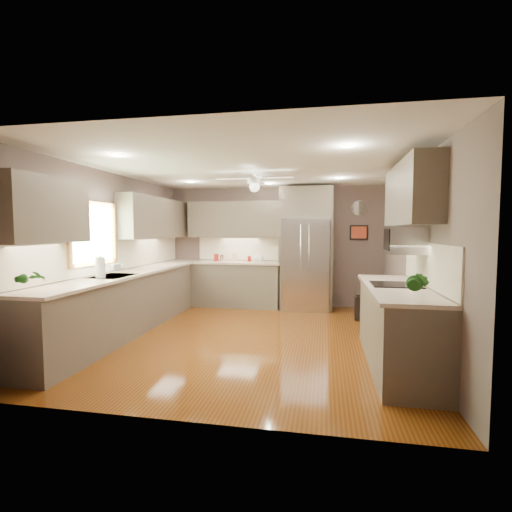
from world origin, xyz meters
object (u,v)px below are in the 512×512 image
(soap_bottle, at_px, (116,267))
(potted_plant_right, at_px, (418,283))
(microwave, at_px, (404,240))
(canister_d, at_px, (249,259))
(stool, at_px, (365,306))
(canister_c, at_px, (235,257))
(potted_plant_left, at_px, (32,278))
(canister_b, at_px, (222,258))
(bowl, at_px, (258,260))
(paper_towel, at_px, (100,268))
(canister_a, at_px, (216,257))
(refrigerator, at_px, (306,250))

(soap_bottle, relative_size, potted_plant_right, 0.58)
(soap_bottle, xyz_separation_m, microwave, (4.09, -0.37, 0.44))
(canister_d, height_order, soap_bottle, soap_bottle)
(soap_bottle, relative_size, microwave, 0.36)
(microwave, distance_m, stool, 2.35)
(canister_c, distance_m, potted_plant_left, 4.39)
(canister_b, distance_m, microwave, 4.18)
(soap_bottle, distance_m, bowl, 2.99)
(bowl, relative_size, paper_towel, 0.76)
(canister_d, distance_m, potted_plant_left, 4.43)
(stool, bearing_deg, canister_d, 161.40)
(paper_towel, bearing_deg, potted_plant_right, -14.30)
(canister_b, xyz_separation_m, potted_plant_left, (-0.87, -4.20, 0.09))
(potted_plant_left, bearing_deg, stool, 42.43)
(canister_d, height_order, potted_plant_left, potted_plant_left)
(soap_bottle, distance_m, paper_towel, 0.59)
(potted_plant_right, distance_m, bowl, 4.55)
(potted_plant_left, distance_m, stool, 5.13)
(canister_a, relative_size, paper_towel, 0.48)
(canister_c, bearing_deg, potted_plant_right, -55.83)
(paper_towel, bearing_deg, potted_plant_left, -89.35)
(canister_a, height_order, potted_plant_right, potted_plant_right)
(canister_b, bearing_deg, potted_plant_left, -101.74)
(potted_plant_left, height_order, microwave, microwave)
(canister_a, relative_size, refrigerator, 0.06)
(stool, xyz_separation_m, paper_towel, (-3.75, -2.19, 0.84))
(canister_d, bearing_deg, paper_towel, -116.65)
(canister_a, bearing_deg, refrigerator, -0.84)
(potted_plant_left, bearing_deg, bowl, 68.68)
(refrigerator, distance_m, microwave, 3.03)
(potted_plant_left, height_order, bowl, potted_plant_left)
(refrigerator, relative_size, stool, 5.36)
(refrigerator, bearing_deg, stool, -33.52)
(canister_a, distance_m, canister_c, 0.39)
(soap_bottle, bearing_deg, canister_b, 67.52)
(bowl, height_order, refrigerator, refrigerator)
(microwave, xyz_separation_m, stool, (-0.23, 1.98, -1.24))
(canister_a, bearing_deg, paper_towel, -104.67)
(potted_plant_right, xyz_separation_m, stool, (-0.12, 3.18, -0.87))
(canister_b, height_order, paper_towel, paper_towel)
(potted_plant_left, bearing_deg, paper_towel, 90.65)
(canister_c, height_order, stool, canister_c)
(canister_b, xyz_separation_m, canister_d, (0.60, -0.03, -0.01))
(potted_plant_right, bearing_deg, soap_bottle, 158.53)
(canister_d, bearing_deg, potted_plant_right, -58.81)
(canister_a, xyz_separation_m, bowl, (0.89, 0.04, -0.05))
(soap_bottle, xyz_separation_m, refrigerator, (2.76, 2.34, 0.15))
(potted_plant_left, bearing_deg, refrigerator, 57.49)
(canister_a, relative_size, canister_b, 1.09)
(canister_a, distance_m, potted_plant_right, 5.01)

